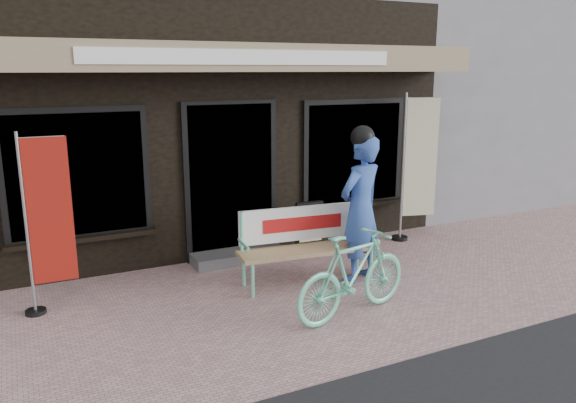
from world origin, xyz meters
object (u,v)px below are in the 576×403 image
bicycle (353,274)px  bench (306,239)px  nobori_red (47,221)px  menu_stand (309,229)px  person (361,206)px  nobori_cream (417,165)px

bicycle → bench: bearing=-13.2°
nobori_red → menu_stand: (3.39, 0.37, -0.62)m
bicycle → menu_stand: bearing=-26.9°
person → nobori_red: bearing=149.3°
nobori_cream → menu_stand: 2.03m
bench → nobori_cream: 2.59m
bicycle → menu_stand: 1.99m
person → menu_stand: person is taller
person → bicycle: (-0.66, -0.89, -0.49)m
bench → menu_stand: (0.49, 0.80, -0.14)m
person → bicycle: 1.21m
bench → bicycle: (-0.02, -1.13, -0.08)m
bicycle → menu_stand: bicycle is taller
nobori_red → menu_stand: nobori_red is taller
nobori_red → nobori_cream: 5.30m
bicycle → nobori_red: size_ratio=0.79×
bicycle → nobori_cream: (2.39, 1.96, 0.70)m
bench → bicycle: bench is taller
person → menu_stand: size_ratio=2.43×
person → menu_stand: bearing=78.5°
nobori_cream → person: bearing=-131.5°
person → menu_stand: (-0.15, 1.04, -0.55)m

